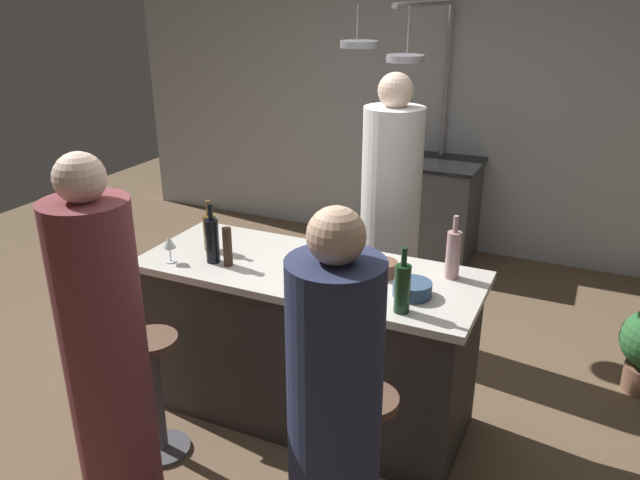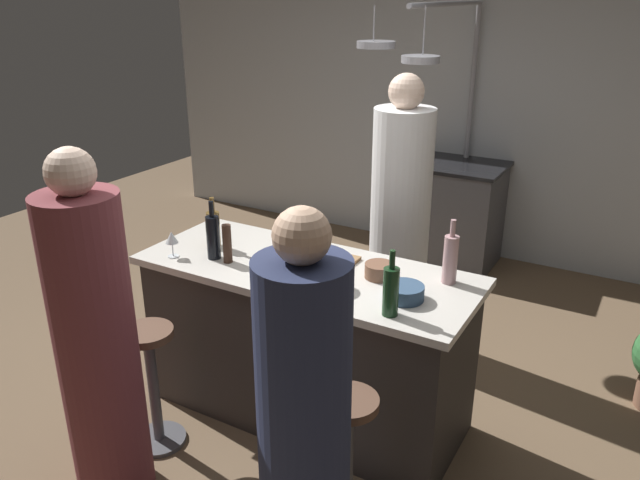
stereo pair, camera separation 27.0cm
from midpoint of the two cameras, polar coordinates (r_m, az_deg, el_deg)
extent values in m
plane|color=brown|center=(3.71, 0.96, -15.29)|extent=(9.00, 9.00, 0.00)
cube|color=#B2B7BC|center=(5.71, 15.35, 11.60)|extent=(6.40, 0.16, 2.60)
cube|color=#332D2B|center=(3.47, 1.01, -9.62)|extent=(1.72, 0.66, 0.86)
cube|color=beige|center=(3.26, 1.06, -2.85)|extent=(1.80, 0.72, 0.04)
cube|color=#47474C|center=(5.55, 13.36, 2.18)|extent=(0.76, 0.60, 0.86)
cube|color=black|center=(5.42, 13.77, 6.61)|extent=(0.80, 0.64, 0.03)
cylinder|color=white|center=(4.06, 9.14, 0.67)|extent=(0.38, 0.38, 1.59)
sphere|color=beige|center=(3.83, 9.95, 13.18)|extent=(0.22, 0.22, 0.22)
cylinder|color=#4C4C51|center=(2.87, 5.32, -19.88)|extent=(0.06, 0.06, 0.62)
cylinder|color=brown|center=(2.67, 5.57, -14.61)|extent=(0.26, 0.26, 0.04)
cylinder|color=#262D4C|center=(2.39, 1.94, -17.85)|extent=(0.34, 0.34, 1.43)
sphere|color=#D8AD8C|center=(1.98, 2.23, 0.33)|extent=(0.19, 0.19, 0.19)
cylinder|color=#4C4C51|center=(3.57, -12.24, -17.38)|extent=(0.28, 0.28, 0.02)
cylinder|color=#4C4C51|center=(3.38, -12.68, -13.16)|extent=(0.06, 0.06, 0.62)
cylinder|color=brown|center=(3.21, -13.16, -8.34)|extent=(0.26, 0.26, 0.04)
cylinder|color=brown|center=(2.93, -17.08, -10.00)|extent=(0.35, 0.35, 1.49)
sphere|color=beige|center=(2.60, -19.10, 5.85)|extent=(0.20, 0.20, 0.20)
cylinder|color=gray|center=(5.61, 14.71, 9.14)|extent=(0.04, 0.04, 2.15)
cylinder|color=gray|center=(4.78, 13.40, 20.21)|extent=(0.04, 1.47, 0.04)
cylinder|color=gray|center=(4.39, 6.98, 17.27)|extent=(0.26, 0.26, 0.04)
cylinder|color=gray|center=(4.34, 6.83, 18.87)|extent=(0.01, 0.01, 0.25)
cylinder|color=gray|center=(4.19, 11.06, 15.87)|extent=(0.25, 0.25, 0.04)
cylinder|color=gray|center=(4.21, 11.39, 18.05)|extent=(0.01, 0.01, 0.32)
cube|color=#997047|center=(3.32, 2.82, -1.80)|extent=(0.32, 0.22, 0.02)
cylinder|color=#382319|center=(3.29, -6.15, -0.38)|extent=(0.05, 0.05, 0.21)
cylinder|color=brown|center=(3.51, -7.52, 0.94)|extent=(0.07, 0.07, 0.20)
cylinder|color=brown|center=(3.46, -7.64, 3.14)|extent=(0.03, 0.03, 0.08)
cylinder|color=black|center=(3.34, -7.45, 0.18)|extent=(0.07, 0.07, 0.24)
cylinder|color=black|center=(3.29, -7.58, 2.77)|extent=(0.03, 0.03, 0.08)
cylinder|color=#B78C8E|center=(3.13, 14.24, -1.80)|extent=(0.07, 0.07, 0.24)
cylinder|color=#B78C8E|center=(3.07, 14.52, 1.01)|extent=(0.03, 0.03, 0.08)
cylinder|color=#143319|center=(2.77, 9.26, -4.75)|extent=(0.07, 0.07, 0.22)
cylinder|color=#143319|center=(2.71, 9.46, -1.82)|extent=(0.03, 0.03, 0.08)
cylinder|color=silver|center=(3.44, -11.05, -1.50)|extent=(0.06, 0.06, 0.01)
cylinder|color=silver|center=(3.42, -11.10, -0.88)|extent=(0.01, 0.01, 0.07)
cone|color=silver|center=(3.39, -11.19, 0.21)|extent=(0.07, 0.07, 0.06)
cylinder|color=silver|center=(2.98, 0.57, -4.79)|extent=(0.06, 0.06, 0.01)
cylinder|color=silver|center=(2.97, 0.57, -4.09)|extent=(0.01, 0.01, 0.07)
cone|color=silver|center=(2.94, 0.58, -2.86)|extent=(0.07, 0.07, 0.06)
cylinder|color=#334C6B|center=(2.95, 10.33, -4.77)|extent=(0.18, 0.18, 0.07)
cylinder|color=brown|center=(3.15, 7.89, -2.83)|extent=(0.15, 0.15, 0.07)
cylinder|color=#B7B7BC|center=(3.01, 3.48, -3.79)|extent=(0.16, 0.16, 0.08)
camera|label=1|loc=(0.14, -87.68, 0.93)|focal=35.09mm
camera|label=2|loc=(0.14, 92.32, -0.93)|focal=35.09mm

